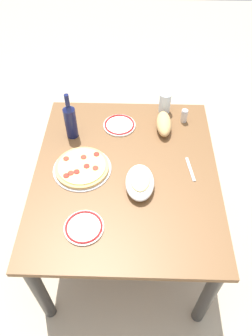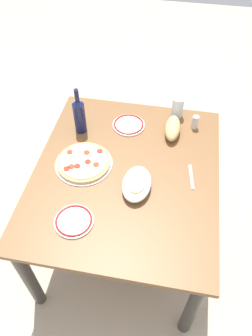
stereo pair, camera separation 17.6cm
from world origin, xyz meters
TOP-DOWN VIEW (x-y plane):
  - ground_plane at (0.00, 0.00)m, footprint 8.00×8.00m
  - dining_table at (0.00, 0.00)m, footprint 1.19×1.01m
  - pepperoni_pizza at (0.01, 0.24)m, footprint 0.32×0.32m
  - baked_pasta_dish at (-0.10, -0.07)m, footprint 0.24×0.15m
  - wine_bottle at (0.28, 0.33)m, footprint 0.07×0.07m
  - water_glass at (0.52, -0.23)m, footprint 0.07×0.07m
  - side_plate_near at (0.37, 0.05)m, footprint 0.20×0.20m
  - side_plate_far at (-0.36, 0.19)m, footprint 0.19×0.19m
  - bread_loaf at (0.35, -0.22)m, footprint 0.22×0.09m
  - spice_shaker at (0.43, -0.35)m, footprint 0.04×0.04m
  - fork_right at (0.03, -0.35)m, footprint 0.17×0.04m

SIDE VIEW (x-z plane):
  - ground_plane at x=0.00m, z-range 0.00..0.00m
  - dining_table at x=0.00m, z-range 0.24..0.95m
  - fork_right at x=0.03m, z-range 0.71..0.71m
  - side_plate_near at x=0.37m, z-range 0.71..0.72m
  - side_plate_far at x=-0.36m, z-range 0.71..0.72m
  - pepperoni_pizza at x=0.01m, z-range 0.70..0.74m
  - bread_loaf at x=0.35m, z-range 0.71..0.79m
  - baked_pasta_dish at x=-0.10m, z-range 0.71..0.79m
  - spice_shaker at x=0.43m, z-range 0.71..0.79m
  - water_glass at x=0.52m, z-range 0.71..0.84m
  - wine_bottle at x=0.28m, z-range 0.68..0.98m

